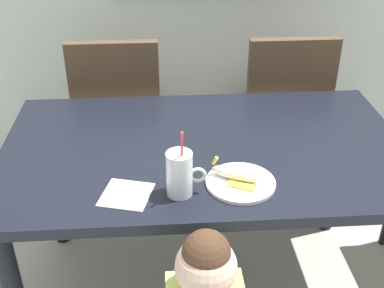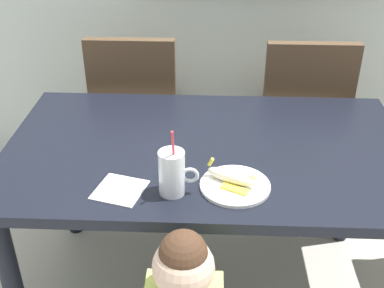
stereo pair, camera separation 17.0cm
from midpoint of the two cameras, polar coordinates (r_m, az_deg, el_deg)
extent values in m
plane|color=#B7B2A8|center=(2.28, -0.99, -16.36)|extent=(24.00, 24.00, 0.00)
cube|color=black|center=(1.82, -1.19, -0.76)|extent=(1.51, 0.89, 0.04)
cylinder|color=black|center=(2.41, -17.87, -4.31)|extent=(0.07, 0.07, 0.70)
cylinder|color=black|center=(2.45, 14.43, -3.10)|extent=(0.07, 0.07, 0.70)
cube|color=#4C3826|center=(2.63, -10.10, 2.49)|extent=(0.44, 0.44, 0.06)
cube|color=#4C3826|center=(2.33, -11.09, 6.02)|extent=(0.42, 0.05, 0.48)
cylinder|color=black|center=(2.90, -5.63, 0.22)|extent=(0.04, 0.04, 0.42)
cylinder|color=black|center=(2.93, -13.06, -0.05)|extent=(0.04, 0.04, 0.42)
cylinder|color=black|center=(2.58, -5.75, -4.05)|extent=(0.04, 0.04, 0.42)
cylinder|color=black|center=(2.62, -14.10, -4.29)|extent=(0.04, 0.04, 0.42)
cube|color=#4C3826|center=(2.65, 8.06, 2.95)|extent=(0.44, 0.44, 0.06)
cube|color=#4C3826|center=(2.36, 9.46, 6.50)|extent=(0.42, 0.05, 0.48)
cylinder|color=black|center=(2.97, 10.62, 0.65)|extent=(0.04, 0.04, 0.42)
cylinder|color=black|center=(2.90, 3.33, 0.39)|extent=(0.04, 0.04, 0.42)
cylinder|color=black|center=(2.66, 12.49, -3.44)|extent=(0.04, 0.04, 0.42)
cylinder|color=black|center=(2.58, 4.35, -3.85)|extent=(0.04, 0.04, 0.42)
sphere|color=beige|center=(1.34, -2.11, -14.33)|extent=(0.17, 0.17, 0.17)
sphere|color=#472D1E|center=(1.31, -2.15, -12.88)|extent=(0.13, 0.13, 0.13)
cylinder|color=silver|center=(1.52, -4.70, -3.60)|extent=(0.08, 0.08, 0.15)
cylinder|color=#B2D184|center=(1.54, -4.66, -4.52)|extent=(0.07, 0.07, 0.08)
torus|color=silver|center=(1.53, -2.51, -3.76)|extent=(0.06, 0.01, 0.06)
cylinder|color=#E5333F|center=(1.48, -4.50, -1.57)|extent=(0.01, 0.08, 0.21)
cylinder|color=white|center=(1.60, 2.68, -4.64)|extent=(0.23, 0.23, 0.01)
ellipsoid|color=#F4EAC6|center=(1.60, 2.16, -3.60)|extent=(0.17, 0.12, 0.04)
cube|color=yellow|center=(1.57, 2.71, -5.02)|extent=(0.09, 0.07, 0.01)
cube|color=yellow|center=(1.63, 3.29, -3.55)|extent=(0.09, 0.07, 0.01)
cylinder|color=yellow|center=(1.60, -0.32, -2.04)|extent=(0.03, 0.02, 0.03)
cube|color=white|center=(1.58, -10.79, -5.95)|extent=(0.18, 0.18, 0.00)
camera|label=1|loc=(0.09, -92.86, -1.70)|focal=45.57mm
camera|label=2|loc=(0.09, 87.14, 1.70)|focal=45.57mm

